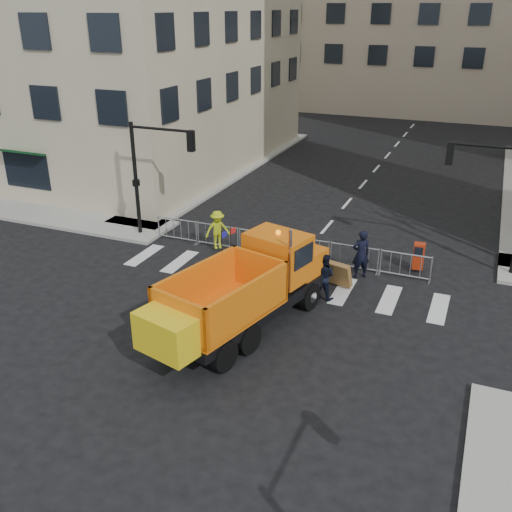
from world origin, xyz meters
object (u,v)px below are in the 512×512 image
at_px(cop_a, 361,254).
at_px(cop_c, 297,272).
at_px(plow_truck, 243,289).
at_px(worker, 218,230).
at_px(cop_b, 324,276).
at_px(newspaper_box, 419,256).

height_order(cop_a, cop_c, cop_a).
relative_size(plow_truck, cop_c, 4.96).
distance_m(cop_a, worker, 6.49).
bearing_deg(cop_b, worker, -16.13).
relative_size(cop_a, cop_c, 1.08).
bearing_deg(cop_b, cop_c, 11.75).
relative_size(plow_truck, newspaper_box, 8.47).
bearing_deg(worker, cop_a, -43.99).
distance_m(cop_c, worker, 5.28).
bearing_deg(plow_truck, worker, 48.00).
xyz_separation_m(cop_a, cop_b, (-0.87, -2.32, -0.11)).
distance_m(cop_a, cop_c, 3.03).
bearing_deg(worker, cop_b, -66.37).
xyz_separation_m(worker, newspaper_box, (8.58, 1.25, -0.32)).
bearing_deg(newspaper_box, cop_c, -141.52).
relative_size(cop_a, worker, 1.16).
distance_m(plow_truck, newspaper_box, 8.54).
height_order(plow_truck, cop_a, plow_truck).
relative_size(cop_b, worker, 1.03).
distance_m(plow_truck, cop_c, 3.37).
distance_m(cop_b, cop_c, 1.01).
relative_size(cop_a, newspaper_box, 1.84).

